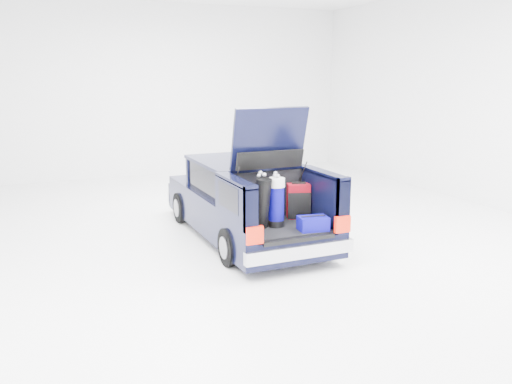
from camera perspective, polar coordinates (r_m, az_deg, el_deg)
name	(u,v)px	position (r m, az deg, el deg)	size (l,w,h in m)	color
ground	(245,237)	(10.19, -1.12, -4.72)	(14.00, 14.00, 0.00)	white
car	(243,201)	(10.11, -1.37, -0.91)	(1.87, 4.65, 2.47)	black
red_suitcase	(299,201)	(9.15, 4.51, -0.96)	(0.43, 0.35, 0.62)	#66030D
black_golf_bag	(262,203)	(8.49, 0.60, -1.16)	(0.37, 0.42, 0.91)	black
blue_golf_bag	(276,202)	(8.61, 2.15, -1.02)	(0.27, 0.27, 0.89)	black
blue_duffel	(313,223)	(8.50, 6.04, -3.30)	(0.49, 0.36, 0.24)	#090571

